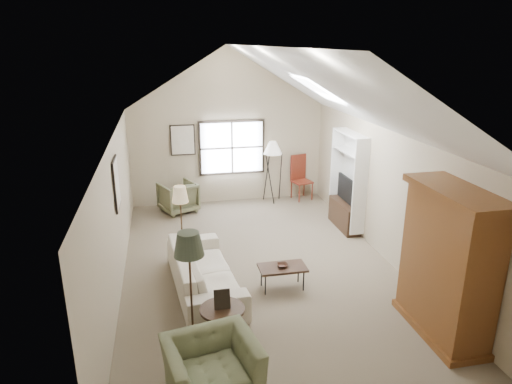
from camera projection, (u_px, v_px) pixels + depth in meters
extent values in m
cube|color=#736852|center=(260.00, 269.00, 8.56)|extent=(5.00, 8.00, 0.01)
cube|color=tan|center=(228.00, 155.00, 11.89)|extent=(5.00, 0.01, 2.50)
cube|color=tan|center=(347.00, 345.00, 4.45)|extent=(5.00, 0.01, 2.50)
cube|color=tan|center=(116.00, 217.00, 7.69)|extent=(0.01, 8.00, 2.50)
cube|color=tan|center=(389.00, 198.00, 8.65)|extent=(0.01, 8.00, 2.50)
cube|color=black|center=(232.00, 148.00, 11.81)|extent=(1.72, 0.08, 1.42)
cube|color=black|center=(116.00, 184.00, 7.81)|extent=(0.68, 0.04, 0.88)
cube|color=black|center=(183.00, 140.00, 11.50)|extent=(0.62, 0.04, 0.78)
cube|color=brown|center=(448.00, 264.00, 6.41)|extent=(0.60, 1.50, 2.20)
cube|color=white|center=(348.00, 179.00, 10.14)|extent=(0.32, 1.30, 2.10)
cube|color=#382316|center=(345.00, 215.00, 10.40)|extent=(0.34, 1.18, 0.60)
cube|color=black|center=(346.00, 189.00, 10.21)|extent=(0.05, 0.90, 0.55)
imported|color=beige|center=(204.00, 271.00, 7.75)|extent=(1.20, 2.55, 0.72)
imported|color=#666E4D|center=(212.00, 368.00, 5.46)|extent=(1.24, 1.13, 0.70)
imported|color=#585C40|center=(178.00, 197.00, 11.36)|extent=(1.08, 1.09, 0.76)
cube|color=#342215|center=(282.00, 277.00, 7.85)|extent=(0.81, 0.45, 0.41)
imported|color=#392317|center=(283.00, 265.00, 7.77)|extent=(0.19, 0.19, 0.05)
cylinder|color=#392417|center=(223.00, 328.00, 6.30)|extent=(0.67, 0.67, 0.62)
cube|color=maroon|center=(302.00, 178.00, 12.19)|extent=(0.57, 0.57, 1.19)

